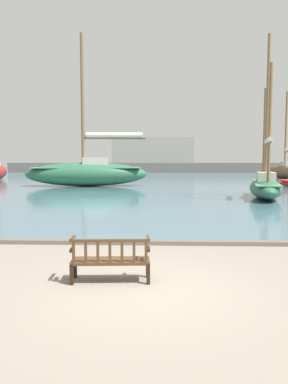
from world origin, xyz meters
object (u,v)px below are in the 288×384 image
object	(u,v)px
park_bench	(111,259)
sailboat_outer_starboard	(87,172)
sailboat_far_starboard	(266,184)
sailboat_centre_channel	(286,171)

from	to	relation	value
park_bench	sailboat_outer_starboard	size ratio (longest dim) A/B	0.12
sailboat_far_starboard	sailboat_outer_starboard	bearing A→B (deg)	143.36
sailboat_centre_channel	sailboat_outer_starboard	bearing A→B (deg)	-149.07
park_bench	sailboat_centre_channel	world-z (taller)	sailboat_centre_channel
park_bench	sailboat_outer_starboard	bearing A→B (deg)	101.58
sailboat_centre_channel	sailboat_far_starboard	world-z (taller)	sailboat_centre_channel
sailboat_far_starboard	park_bench	bearing A→B (deg)	-115.72
park_bench	sailboat_centre_channel	xyz separation A→B (m)	(16.58, 38.62, 0.62)
park_bench	sailboat_centre_channel	distance (m)	42.04
sailboat_centre_channel	sailboat_outer_starboard	world-z (taller)	sailboat_outer_starboard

